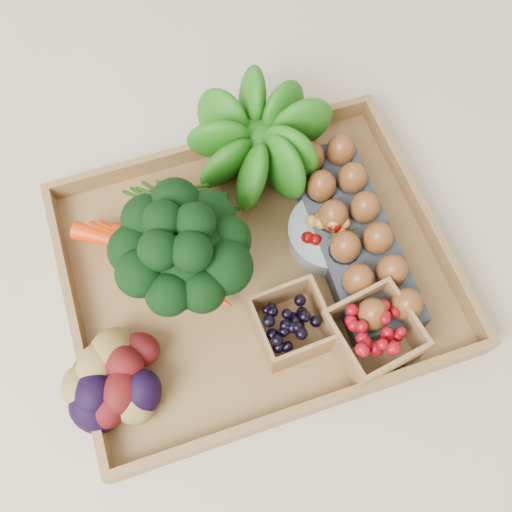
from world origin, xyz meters
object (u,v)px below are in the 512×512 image
object	(u,v)px
tray	(256,270)
broccoli	(186,268)
cherry_bowl	(330,234)
egg_carton	(352,237)

from	to	relation	value
tray	broccoli	world-z (taller)	broccoli
broccoli	cherry_bowl	xyz separation A→B (m)	(0.22, 0.01, -0.05)
tray	egg_carton	bearing A→B (deg)	-1.53
cherry_bowl	egg_carton	world-z (taller)	egg_carton
broccoli	egg_carton	bearing A→B (deg)	-1.29
broccoli	cherry_bowl	size ratio (longest dim) A/B	1.41
tray	broccoli	bearing A→B (deg)	179.07
broccoli	tray	bearing A→B (deg)	-0.93
tray	cherry_bowl	xyz separation A→B (m)	(0.12, 0.01, 0.02)
tray	broccoli	xyz separation A→B (m)	(-0.10, 0.00, 0.08)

